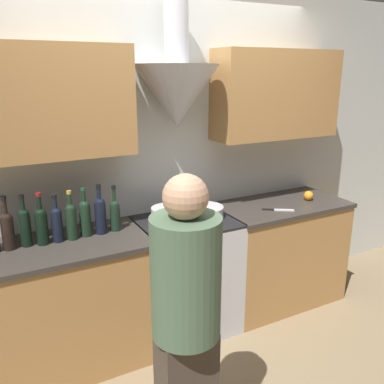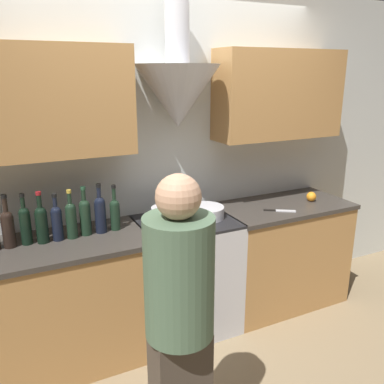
# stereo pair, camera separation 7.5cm
# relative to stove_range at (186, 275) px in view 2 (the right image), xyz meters

# --- Properties ---
(ground_plane) EXTENTS (12.00, 12.00, 0.00)m
(ground_plane) POSITION_rel_stove_range_xyz_m (0.00, -0.30, -0.46)
(ground_plane) COLOR #847051
(wall_back) EXTENTS (8.40, 0.61, 2.60)m
(wall_back) POSITION_rel_stove_range_xyz_m (-0.00, 0.27, 1.02)
(wall_back) COLOR silver
(wall_back) RESTS_ON ground_plane
(counter_left) EXTENTS (1.14, 0.62, 0.91)m
(counter_left) POSITION_rel_stove_range_xyz_m (-0.92, -0.00, -0.00)
(counter_left) COLOR #B27F47
(counter_left) RESTS_ON ground_plane
(counter_right) EXTENTS (1.12, 0.62, 0.91)m
(counter_right) POSITION_rel_stove_range_xyz_m (0.91, -0.00, -0.00)
(counter_right) COLOR #B27F47
(counter_right) RESTS_ON ground_plane
(stove_range) EXTENTS (0.72, 0.60, 0.91)m
(stove_range) POSITION_rel_stove_range_xyz_m (0.00, 0.00, 0.00)
(stove_range) COLOR silver
(stove_range) RESTS_ON ground_plane
(wine_bottle_2) EXTENTS (0.08, 0.08, 0.35)m
(wine_bottle_2) POSITION_rel_stove_range_xyz_m (-1.21, 0.06, 0.59)
(wine_bottle_2) COLOR black
(wine_bottle_2) RESTS_ON counter_left
(wine_bottle_3) EXTENTS (0.07, 0.07, 0.34)m
(wine_bottle_3) POSITION_rel_stove_range_xyz_m (-1.11, 0.07, 0.59)
(wine_bottle_3) COLOR black
(wine_bottle_3) RESTS_ON counter_left
(wine_bottle_4) EXTENTS (0.08, 0.08, 0.35)m
(wine_bottle_4) POSITION_rel_stove_range_xyz_m (-1.01, 0.05, 0.59)
(wine_bottle_4) COLOR black
(wine_bottle_4) RESTS_ON counter_left
(wine_bottle_5) EXTENTS (0.07, 0.07, 0.32)m
(wine_bottle_5) POSITION_rel_stove_range_xyz_m (-0.92, 0.04, 0.58)
(wine_bottle_5) COLOR black
(wine_bottle_5) RESTS_ON counter_left
(wine_bottle_6) EXTENTS (0.07, 0.07, 0.34)m
(wine_bottle_6) POSITION_rel_stove_range_xyz_m (-0.82, 0.04, 0.59)
(wine_bottle_6) COLOR black
(wine_bottle_6) RESTS_ON counter_left
(wine_bottle_7) EXTENTS (0.08, 0.08, 0.34)m
(wine_bottle_7) POSITION_rel_stove_range_xyz_m (-0.73, 0.06, 0.59)
(wine_bottle_7) COLOR black
(wine_bottle_7) RESTS_ON counter_left
(wine_bottle_8) EXTENTS (0.08, 0.08, 0.35)m
(wine_bottle_8) POSITION_rel_stove_range_xyz_m (-0.63, 0.05, 0.59)
(wine_bottle_8) COLOR black
(wine_bottle_8) RESTS_ON counter_left
(wine_bottle_9) EXTENTS (0.07, 0.07, 0.32)m
(wine_bottle_9) POSITION_rel_stove_range_xyz_m (-0.52, 0.06, 0.58)
(wine_bottle_9) COLOR black
(wine_bottle_9) RESTS_ON counter_left
(stock_pot) EXTENTS (0.24, 0.24, 0.14)m
(stock_pot) POSITION_rel_stove_range_xyz_m (-0.16, -0.04, 0.52)
(stock_pot) COLOR silver
(stock_pot) RESTS_ON stove_range
(mixing_bowl) EXTENTS (0.28, 0.28, 0.09)m
(mixing_bowl) POSITION_rel_stove_range_xyz_m (0.16, -0.01, 0.49)
(mixing_bowl) COLOR silver
(mixing_bowl) RESTS_ON stove_range
(orange_fruit) EXTENTS (0.08, 0.08, 0.08)m
(orange_fruit) POSITION_rel_stove_range_xyz_m (1.17, -0.05, 0.49)
(orange_fruit) COLOR orange
(orange_fruit) RESTS_ON counter_right
(chefs_knife) EXTENTS (0.23, 0.16, 0.01)m
(chefs_knife) POSITION_rel_stove_range_xyz_m (0.76, -0.14, 0.45)
(chefs_knife) COLOR silver
(chefs_knife) RESTS_ON counter_right
(person_foreground_left) EXTENTS (0.32, 0.32, 1.57)m
(person_foreground_left) POSITION_rel_stove_range_xyz_m (-0.54, -1.08, 0.41)
(person_foreground_left) COLOR #473D33
(person_foreground_left) RESTS_ON ground_plane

